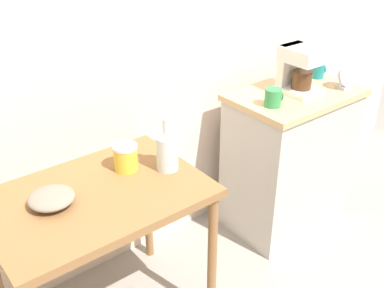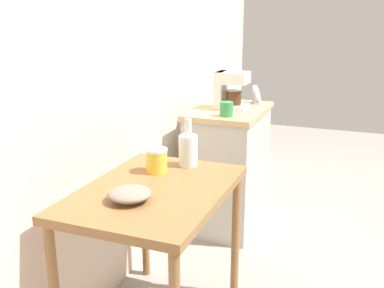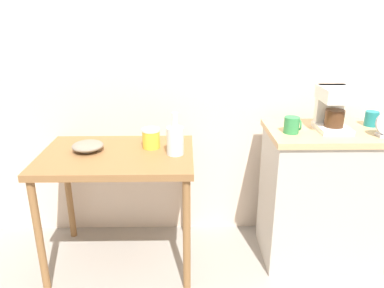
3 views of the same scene
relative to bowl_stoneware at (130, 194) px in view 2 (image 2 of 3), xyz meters
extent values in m
plane|color=gray|center=(0.74, -0.02, -0.79)|extent=(8.00, 8.00, 0.00)
cube|color=beige|center=(0.84, 0.40, 0.61)|extent=(4.40, 0.10, 2.80)
cube|color=olive|center=(0.18, -0.03, -0.05)|extent=(0.91, 0.63, 0.04)
cylinder|color=olive|center=(0.59, -0.31, -0.43)|extent=(0.04, 0.04, 0.72)
cylinder|color=olive|center=(0.59, 0.25, -0.43)|extent=(0.04, 0.04, 0.72)
cube|color=#BCB7AD|center=(1.46, 0.00, -0.37)|extent=(0.71, 0.46, 0.85)
cube|color=tan|center=(1.46, 0.00, 0.08)|extent=(0.74, 0.49, 0.04)
cylinder|color=gray|center=(0.00, 0.00, -0.03)|extent=(0.08, 0.08, 0.01)
ellipsoid|color=gray|center=(0.00, 0.00, 0.00)|extent=(0.19, 0.19, 0.05)
cylinder|color=silver|center=(0.53, -0.06, 0.05)|extent=(0.10, 0.10, 0.16)
cylinder|color=silver|center=(0.53, -0.06, 0.18)|extent=(0.04, 0.04, 0.09)
cylinder|color=gold|center=(0.38, 0.05, 0.02)|extent=(0.11, 0.11, 0.11)
cylinder|color=white|center=(0.38, 0.05, 0.08)|extent=(0.11, 0.11, 0.01)
cube|color=white|center=(1.46, -0.02, 0.11)|extent=(0.18, 0.22, 0.03)
cube|color=white|center=(1.46, 0.07, 0.22)|extent=(0.16, 0.05, 0.26)
cube|color=white|center=(1.46, -0.02, 0.31)|extent=(0.18, 0.22, 0.08)
cylinder|color=#4C2D19|center=(1.46, -0.03, 0.17)|extent=(0.11, 0.11, 0.10)
cylinder|color=teal|center=(1.73, 0.08, 0.14)|extent=(0.08, 0.08, 0.09)
torus|color=teal|center=(1.77, 0.08, 0.14)|extent=(0.01, 0.06, 0.06)
cylinder|color=#338C4C|center=(1.20, -0.06, 0.14)|extent=(0.09, 0.09, 0.10)
torus|color=#338C4C|center=(1.25, -0.06, 0.14)|extent=(0.01, 0.06, 0.06)
cube|color=#B2B5BA|center=(1.72, -0.13, 0.10)|extent=(0.09, 0.06, 0.02)
cylinder|color=#B2B5BA|center=(1.72, -0.13, 0.17)|extent=(0.13, 0.05, 0.13)
cylinder|color=black|center=(1.72, -0.13, 0.17)|extent=(0.11, 0.04, 0.11)
camera|label=1|loc=(-0.48, -1.53, 1.06)|focal=42.84mm
camera|label=2|loc=(-1.55, -0.89, 0.73)|focal=41.80mm
camera|label=3|loc=(0.59, -2.09, 0.77)|focal=34.50mm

